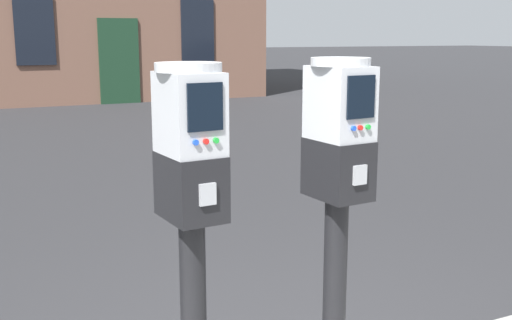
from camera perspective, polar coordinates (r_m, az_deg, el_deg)
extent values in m
cube|color=black|center=(2.07, -5.98, -2.40)|extent=(0.19, 0.25, 0.22)
cube|color=#A5A8AD|center=(1.96, -4.44, -3.15)|extent=(0.06, 0.02, 0.07)
cube|color=#B7BABF|center=(2.03, -6.12, 4.26)|extent=(0.19, 0.24, 0.27)
cube|color=black|center=(1.92, -4.67, 4.85)|extent=(0.12, 0.02, 0.15)
cylinder|color=blue|center=(1.92, -5.53, 1.61)|extent=(0.02, 0.01, 0.02)
cylinder|color=red|center=(1.93, -4.59, 1.70)|extent=(0.02, 0.01, 0.02)
cylinder|color=green|center=(1.95, -3.67, 1.79)|extent=(0.02, 0.01, 0.02)
cylinder|color=#B7BABF|center=(2.02, -6.20, 8.44)|extent=(0.23, 0.23, 0.03)
cylinder|color=black|center=(2.51, 7.15, -13.85)|extent=(0.10, 0.10, 0.94)
cube|color=black|center=(2.33, 7.49, -0.79)|extent=(0.19, 0.25, 0.22)
cube|color=#A5A8AD|center=(2.23, 9.48, -1.36)|extent=(0.06, 0.02, 0.07)
cube|color=#B7BABF|center=(2.29, 7.65, 5.17)|extent=(0.19, 0.24, 0.27)
cube|color=black|center=(2.20, 9.58, 5.70)|extent=(0.12, 0.02, 0.15)
cylinder|color=blue|center=(2.19, 8.82, 2.87)|extent=(0.02, 0.01, 0.02)
cylinder|color=red|center=(2.21, 9.52, 2.93)|extent=(0.02, 0.01, 0.02)
cylinder|color=green|center=(2.23, 10.21, 2.99)|extent=(0.02, 0.01, 0.02)
cylinder|color=#B7BABF|center=(2.28, 7.75, 8.89)|extent=(0.23, 0.23, 0.03)
cube|color=black|center=(15.70, -19.59, 11.09)|extent=(0.90, 0.06, 1.60)
cube|color=black|center=(16.68, -5.36, 11.66)|extent=(0.90, 0.06, 1.60)
cube|color=#193823|center=(16.06, -12.39, 8.81)|extent=(1.00, 0.07, 2.10)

